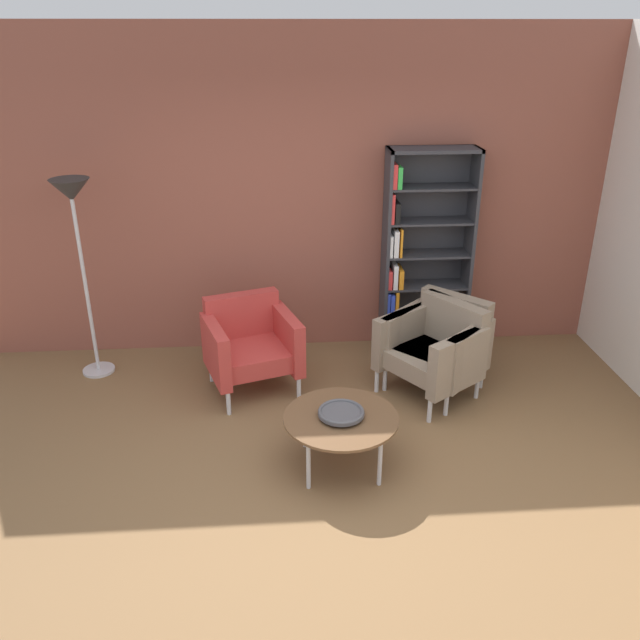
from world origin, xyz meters
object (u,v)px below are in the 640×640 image
(bookshelf_tall, at_px, (420,256))
(decorative_bowl, at_px, (341,412))
(floor_lamp_torchiere, at_px, (74,215))
(armchair_spare_guest, at_px, (434,349))
(armchair_corner_red, at_px, (440,343))
(coffee_table_low, at_px, (341,420))
(armchair_by_bookshelf, at_px, (250,343))

(bookshelf_tall, distance_m, decorative_bowl, 2.09)
(floor_lamp_torchiere, bearing_deg, decorative_bowl, -36.87)
(armchair_spare_guest, relative_size, floor_lamp_torchiere, 0.54)
(decorative_bowl, height_order, armchair_corner_red, armchair_corner_red)
(coffee_table_low, height_order, armchair_corner_red, armchair_corner_red)
(coffee_table_low, height_order, armchair_spare_guest, armchair_spare_guest)
(armchair_corner_red, relative_size, floor_lamp_torchiere, 0.54)
(bookshelf_tall, bearing_deg, coffee_table_low, -116.44)
(bookshelf_tall, relative_size, decorative_bowl, 5.94)
(armchair_spare_guest, height_order, floor_lamp_torchiere, floor_lamp_torchiere)
(floor_lamp_torchiere, bearing_deg, armchair_by_bookshelf, -15.13)
(coffee_table_low, bearing_deg, decorative_bowl, -116.57)
(armchair_corner_red, distance_m, floor_lamp_torchiere, 3.19)
(armchair_spare_guest, distance_m, armchair_corner_red, 0.13)
(bookshelf_tall, bearing_deg, decorative_bowl, -116.44)
(coffee_table_low, distance_m, armchair_by_bookshelf, 1.32)
(armchair_spare_guest, bearing_deg, decorative_bowl, -77.62)
(bookshelf_tall, relative_size, armchair_by_bookshelf, 2.17)
(armchair_spare_guest, bearing_deg, armchair_corner_red, 109.38)
(decorative_bowl, xyz_separation_m, floor_lamp_torchiere, (-2.04, 1.53, 1.01))
(coffee_table_low, relative_size, armchair_spare_guest, 0.85)
(armchair_by_bookshelf, xyz_separation_m, armchair_corner_red, (1.60, -0.11, 0.00))
(decorative_bowl, xyz_separation_m, armchair_spare_guest, (0.87, 0.94, -0.02))
(bookshelf_tall, xyz_separation_m, floor_lamp_torchiere, (-2.94, -0.29, 0.52))
(armchair_by_bookshelf, relative_size, armchair_corner_red, 0.92)
(decorative_bowl, bearing_deg, armchair_corner_red, 47.87)
(armchair_spare_guest, bearing_deg, floor_lamp_torchiere, -136.21)
(bookshelf_tall, xyz_separation_m, coffee_table_low, (-0.90, -1.82, -0.56))
(coffee_table_low, bearing_deg, bookshelf_tall, 63.56)
(bookshelf_tall, bearing_deg, armchair_by_bookshelf, -156.80)
(bookshelf_tall, bearing_deg, armchair_corner_red, -86.91)
(armchair_by_bookshelf, bearing_deg, armchair_corner_red, -21.81)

